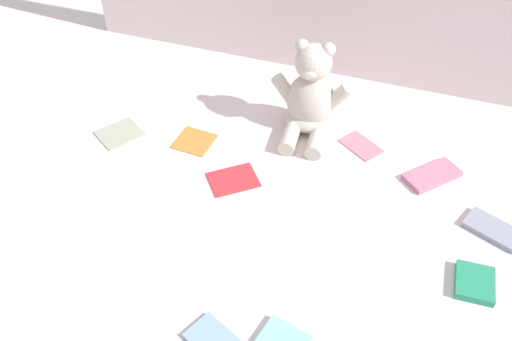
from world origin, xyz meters
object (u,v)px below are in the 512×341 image
(teddy_bear, at_px, (310,99))
(book_case_4, at_px, (283,341))
(book_case_6, at_px, (475,283))
(book_case_7, at_px, (233,179))
(book_case_0, at_px, (361,145))
(book_case_3, at_px, (432,175))
(book_case_5, at_px, (119,133))
(book_case_1, at_px, (195,141))
(book_case_8, at_px, (212,339))
(book_case_2, at_px, (493,230))

(teddy_bear, bearing_deg, book_case_4, -83.31)
(book_case_6, height_order, book_case_7, book_case_6)
(teddy_bear, height_order, book_case_0, teddy_bear)
(book_case_3, distance_m, book_case_4, 0.59)
(book_case_7, bearing_deg, book_case_4, 173.90)
(book_case_4, height_order, book_case_5, book_case_4)
(book_case_1, distance_m, book_case_3, 0.61)
(book_case_4, bearing_deg, book_case_5, -113.81)
(teddy_bear, bearing_deg, book_case_8, -94.73)
(book_case_1, relative_size, book_case_8, 1.01)
(book_case_1, relative_size, book_case_6, 1.04)
(book_case_7, distance_m, book_case_8, 0.44)
(teddy_bear, distance_m, book_case_6, 0.61)
(book_case_1, bearing_deg, book_case_4, -46.90)
(book_case_2, xyz_separation_m, book_case_7, (-0.61, -0.04, -0.00))
(book_case_6, bearing_deg, book_case_3, -70.89)
(book_case_3, distance_m, book_case_6, 0.32)
(book_case_2, height_order, book_case_3, same)
(book_case_0, bearing_deg, book_case_5, 138.58)
(book_case_5, xyz_separation_m, book_case_6, (0.93, -0.20, 0.01))
(book_case_3, relative_size, book_case_7, 1.21)
(teddy_bear, distance_m, book_case_5, 0.52)
(book_case_2, bearing_deg, book_case_8, 155.86)
(teddy_bear, xyz_separation_m, book_case_2, (0.49, -0.22, -0.09))
(book_case_2, xyz_separation_m, book_case_8, (-0.49, -0.46, -0.00))
(book_case_0, relative_size, book_case_7, 0.92)
(book_case_2, bearing_deg, book_case_3, 71.30)
(book_case_5, bearing_deg, book_case_6, 21.77)
(book_case_1, relative_size, book_case_2, 0.76)
(book_case_0, height_order, book_case_5, same)
(teddy_bear, relative_size, book_case_8, 2.76)
(book_case_6, distance_m, book_case_8, 0.55)
(book_case_2, distance_m, book_case_8, 0.67)
(book_case_4, relative_size, book_case_6, 0.99)
(book_case_1, xyz_separation_m, book_case_4, (0.39, -0.49, 0.00))
(teddy_bear, relative_size, book_case_6, 2.85)
(book_case_2, bearing_deg, book_case_7, 116.41)
(book_case_2, relative_size, book_case_4, 1.38)
(book_case_0, xyz_separation_m, book_case_7, (-0.27, -0.23, 0.00))
(book_case_3, distance_m, book_case_7, 0.49)
(teddy_bear, bearing_deg, book_case_7, -119.45)
(book_case_3, bearing_deg, book_case_5, -130.20)
(book_case_4, relative_size, book_case_7, 0.78)
(book_case_2, bearing_deg, book_case_0, 83.47)
(book_case_2, distance_m, book_case_6, 0.17)
(book_case_2, distance_m, book_case_5, 0.96)
(book_case_0, distance_m, book_case_8, 0.67)
(book_case_5, relative_size, book_case_7, 0.95)
(book_case_3, distance_m, book_case_8, 0.69)
(book_case_0, height_order, book_case_3, book_case_3)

